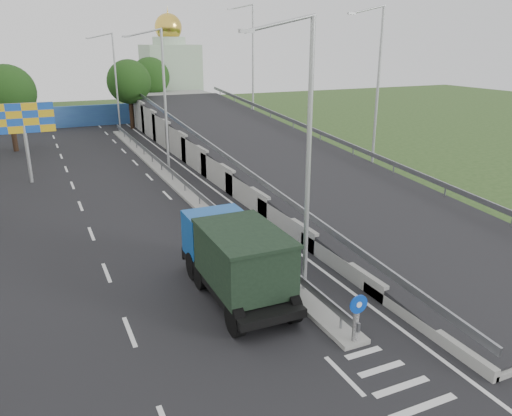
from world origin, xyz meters
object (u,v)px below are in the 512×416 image
sign_bollard (357,318)px  church (171,73)px  dump_truck (235,256)px  lamp_post_mid (162,95)px  lamp_post_near (304,148)px  lamp_post_far (114,78)px  billboard (23,123)px

sign_bollard → church: (10.00, 57.83, 4.28)m
sign_bollard → dump_truck: bearing=114.6°
lamp_post_mid → church: (9.89, 34.00, -0.50)m
sign_bollard → lamp_post_near: bearing=88.4°
lamp_post_far → dump_truck: 39.31m
sign_bollard → church: church is taller
lamp_post_near → lamp_post_mid: bearing=90.0°
lamp_post_near → lamp_post_far: bearing=90.0°
church → lamp_post_far: bearing=-125.2°
lamp_post_mid → church: 35.41m
lamp_post_near → billboard: lamp_post_near is taller
lamp_post_far → lamp_post_near: bearing=-90.0°
lamp_post_mid → dump_truck: 19.60m
lamp_post_mid → billboard: size_ratio=1.83×
lamp_post_far → billboard: 20.24m
lamp_post_far → sign_bollard: bearing=-90.1°
church → billboard: (-19.00, -32.00, -1.12)m
church → lamp_post_mid: bearing=-106.2°
sign_bollard → billboard: size_ratio=0.30×
lamp_post_near → lamp_post_far: same height
church → billboard: church is taller
sign_bollard → church: bearing=80.2°
sign_bollard → lamp_post_near: size_ratio=0.17×
lamp_post_far → billboard: lamp_post_far is taller
dump_truck → lamp_post_far: bearing=87.1°
sign_bollard → dump_truck: 5.32m
sign_bollard → lamp_post_mid: (0.11, 23.83, 4.77)m
sign_bollard → dump_truck: dump_truck is taller
church → sign_bollard: bearing=-99.8°
church → dump_truck: church is taller
sign_bollard → billboard: (-9.00, 25.83, 3.15)m
lamp_post_near → lamp_post_far: size_ratio=1.00×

